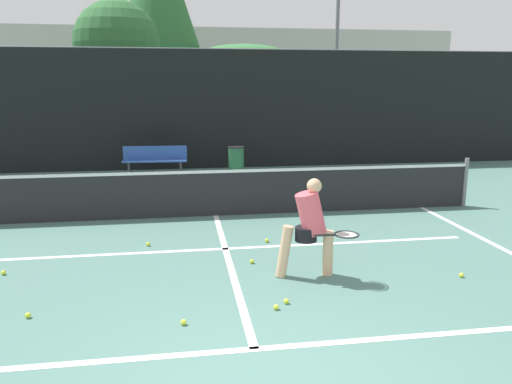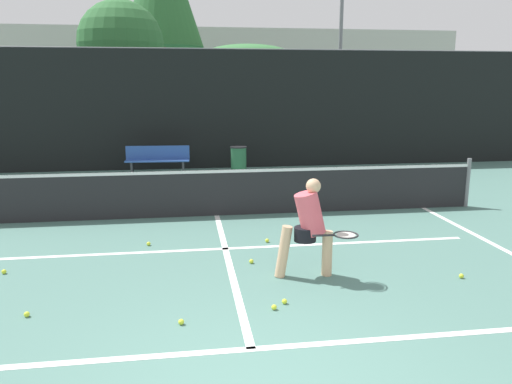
% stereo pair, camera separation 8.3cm
% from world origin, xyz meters
% --- Properties ---
extents(court_baseline_near, '(11.00, 0.10, 0.01)m').
position_xyz_m(court_baseline_near, '(0.00, 0.82, 0.00)').
color(court_baseline_near, white).
rests_on(court_baseline_near, ground).
extents(court_service_line, '(8.25, 0.10, 0.01)m').
position_xyz_m(court_service_line, '(0.00, 4.02, 0.00)').
color(court_service_line, white).
rests_on(court_service_line, ground).
extents(court_center_mark, '(0.10, 5.33, 0.01)m').
position_xyz_m(court_center_mark, '(0.00, 3.49, 0.00)').
color(court_center_mark, white).
rests_on(court_center_mark, ground).
extents(court_sideline_right, '(0.10, 6.33, 0.01)m').
position_xyz_m(court_sideline_right, '(4.51, 3.49, 0.00)').
color(court_sideline_right, white).
rests_on(court_sideline_right, ground).
extents(net, '(11.09, 0.09, 1.07)m').
position_xyz_m(net, '(0.00, 6.16, 0.51)').
color(net, slate).
rests_on(net, ground).
extents(fence_back, '(24.00, 0.06, 3.72)m').
position_xyz_m(fence_back, '(0.00, 12.08, 1.85)').
color(fence_back, black).
rests_on(fence_back, ground).
extents(player_practicing, '(1.10, 0.61, 1.40)m').
position_xyz_m(player_practicing, '(1.06, 2.68, 0.75)').
color(player_practicing, '#DBAD84').
rests_on(player_practicing, ground).
extents(tennis_ball_scattered_0, '(0.07, 0.07, 0.07)m').
position_xyz_m(tennis_ball_scattered_0, '(-1.26, 4.37, 0.03)').
color(tennis_ball_scattered_0, '#D1E033').
rests_on(tennis_ball_scattered_0, ground).
extents(tennis_ball_scattered_1, '(0.07, 0.07, 0.07)m').
position_xyz_m(tennis_ball_scattered_1, '(-2.49, 1.91, 0.03)').
color(tennis_ball_scattered_1, '#D1E033').
rests_on(tennis_ball_scattered_1, ground).
extents(tennis_ball_scattered_2, '(0.07, 0.07, 0.07)m').
position_xyz_m(tennis_ball_scattered_2, '(0.55, 1.83, 0.03)').
color(tennis_ball_scattered_2, '#D1E033').
rests_on(tennis_ball_scattered_2, ground).
extents(tennis_ball_scattered_3, '(0.07, 0.07, 0.07)m').
position_xyz_m(tennis_ball_scattered_3, '(0.39, 1.68, 0.03)').
color(tennis_ball_scattered_3, '#D1E033').
rests_on(tennis_ball_scattered_3, ground).
extents(tennis_ball_scattered_4, '(0.07, 0.07, 0.07)m').
position_xyz_m(tennis_ball_scattered_4, '(-0.71, 1.46, 0.03)').
color(tennis_ball_scattered_4, '#D1E033').
rests_on(tennis_ball_scattered_4, ground).
extents(tennis_ball_scattered_5, '(0.07, 0.07, 0.07)m').
position_xyz_m(tennis_ball_scattered_5, '(-3.22, 3.37, 0.03)').
color(tennis_ball_scattered_5, '#D1E033').
rests_on(tennis_ball_scattered_5, ground).
extents(tennis_ball_scattered_6, '(0.07, 0.07, 0.07)m').
position_xyz_m(tennis_ball_scattered_6, '(0.33, 3.29, 0.03)').
color(tennis_ball_scattered_6, '#D1E033').
rests_on(tennis_ball_scattered_6, ground).
extents(tennis_ball_scattered_8, '(0.07, 0.07, 0.07)m').
position_xyz_m(tennis_ball_scattered_8, '(3.16, 2.29, 0.03)').
color(tennis_ball_scattered_8, '#D1E033').
rests_on(tennis_ball_scattered_8, ground).
extents(tennis_ball_scattered_9, '(0.07, 0.07, 0.07)m').
position_xyz_m(tennis_ball_scattered_9, '(0.74, 4.26, 0.03)').
color(tennis_ball_scattered_9, '#D1E033').
rests_on(tennis_ball_scattered_9, ground).
extents(courtside_bench, '(1.88, 0.49, 0.86)m').
position_xyz_m(courtside_bench, '(-1.41, 11.03, 0.48)').
color(courtside_bench, '#2D519E').
rests_on(courtside_bench, ground).
extents(trash_bin, '(0.49, 0.49, 0.82)m').
position_xyz_m(trash_bin, '(0.98, 10.93, 0.41)').
color(trash_bin, '#28603D').
rests_on(trash_bin, ground).
extents(parked_car, '(1.77, 4.21, 1.32)m').
position_xyz_m(parked_car, '(-4.74, 16.08, 0.56)').
color(parked_car, navy).
rests_on(parked_car, ground).
extents(floodlight_mast, '(1.10, 0.24, 8.64)m').
position_xyz_m(floodlight_mast, '(6.00, 17.25, 5.48)').
color(floodlight_mast, slate).
rests_on(floodlight_mast, ground).
extents(tree_west, '(3.32, 3.32, 5.83)m').
position_xyz_m(tree_west, '(-2.96, 17.01, 4.16)').
color(tree_west, brown).
rests_on(tree_west, ground).
extents(tree_east, '(4.01, 4.01, 4.44)m').
position_xyz_m(tree_east, '(2.43, 20.18, 3.95)').
color(tree_east, brown).
rests_on(tree_east, ground).
extents(building_far, '(36.00, 2.40, 6.16)m').
position_xyz_m(building_far, '(0.00, 30.67, 3.08)').
color(building_far, '#B2ADA3').
rests_on(building_far, ground).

